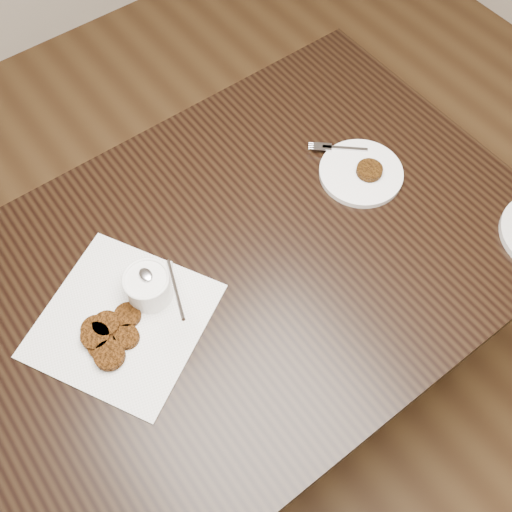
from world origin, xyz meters
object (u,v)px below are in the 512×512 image
(plate_with_patty, at_px, (361,171))
(table, at_px, (237,337))
(sauce_ramekin, at_px, (146,278))
(napkin, at_px, (123,320))

(plate_with_patty, bearing_deg, table, -177.14)
(table, height_order, plate_with_patty, plate_with_patty)
(sauce_ramekin, bearing_deg, table, -15.02)
(sauce_ramekin, relative_size, plate_with_patty, 0.68)
(table, distance_m, sauce_ramekin, 0.48)
(table, relative_size, sauce_ramekin, 10.28)
(table, relative_size, plate_with_patty, 7.01)
(napkin, xyz_separation_m, sauce_ramekin, (0.07, 0.02, 0.07))
(sauce_ramekin, xyz_separation_m, plate_with_patty, (0.54, -0.03, -0.05))
(table, xyz_separation_m, plate_with_patty, (0.37, 0.02, 0.39))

